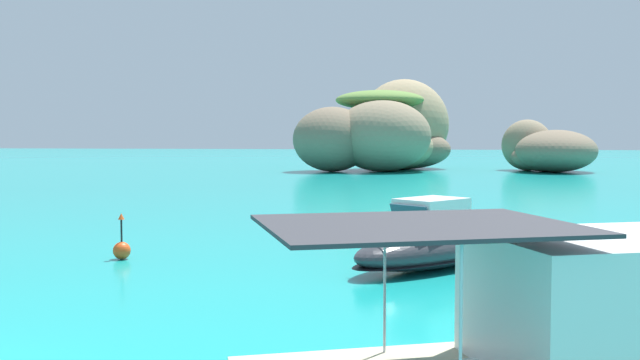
% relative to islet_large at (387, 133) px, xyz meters
% --- Properties ---
extents(islet_large, '(20.41, 22.73, 10.58)m').
position_rel_islet_large_xyz_m(islet_large, '(0.00, 0.00, 0.00)').
color(islet_large, '#9E8966').
rests_on(islet_large, ground).
extents(islet_small, '(11.25, 13.47, 5.74)m').
position_rel_islet_large_xyz_m(islet_small, '(17.40, -0.94, -1.93)').
color(islet_small, '#756651').
rests_on(islet_small, ground).
extents(motorboat_charcoal, '(6.07, 6.86, 2.09)m').
position_rel_islet_large_xyz_m(motorboat_charcoal, '(5.75, -63.09, -3.48)').
color(motorboat_charcoal, '#2D2D33').
rests_on(motorboat_charcoal, ground).
extents(channel_buoy, '(0.56, 0.56, 1.48)m').
position_rel_islet_large_xyz_m(channel_buoy, '(-4.22, -63.24, -3.85)').
color(channel_buoy, '#E54C19').
rests_on(channel_buoy, ground).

